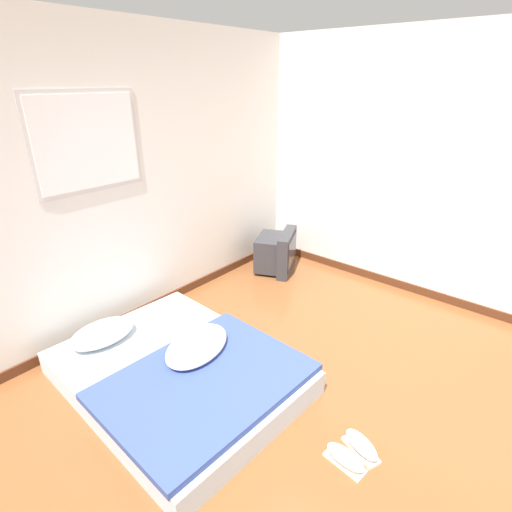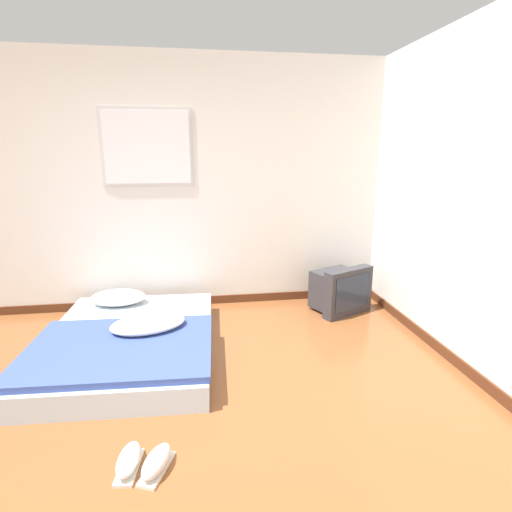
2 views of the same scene
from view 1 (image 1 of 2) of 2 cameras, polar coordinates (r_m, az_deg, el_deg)
ground_plane at (r=2.69m, az=12.67°, el=-29.37°), size 20.00×20.00×0.00m
wall_back at (r=3.54m, az=-23.16°, el=8.23°), size 7.44×0.08×2.60m
wall_right at (r=4.20m, az=31.29°, el=8.88°), size 0.08×7.29×2.60m
mattress_bed at (r=3.19m, az=-11.07°, el=-15.75°), size 1.44×1.83×0.33m
crt_tv at (r=4.79m, az=2.98°, el=0.58°), size 0.65×0.60×0.49m
sneaker_pair at (r=2.78m, az=13.74°, el=-25.52°), size 0.31×0.31×0.10m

